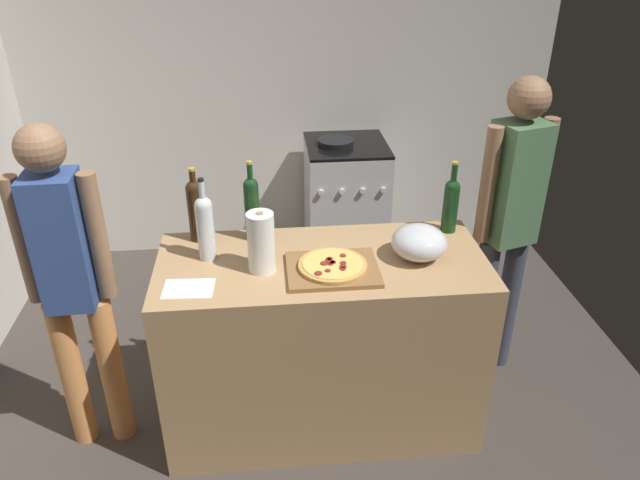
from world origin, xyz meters
name	(u,v)px	position (x,y,z in m)	size (l,w,h in m)	color
ground_plane	(283,344)	(0.00, 1.27, -0.01)	(4.03, 3.14, 0.02)	#3F3833
kitchen_wall_rear	(269,78)	(0.00, 2.59, 1.30)	(4.03, 0.10, 2.60)	beige
counter	(322,343)	(0.18, 0.65, 0.47)	(1.50, 0.67, 0.94)	tan
cutting_board	(333,269)	(0.21, 0.55, 0.95)	(0.40, 0.32, 0.02)	olive
pizza	(333,265)	(0.21, 0.55, 0.97)	(0.30, 0.30, 0.03)	tan
mixing_bowl	(419,242)	(0.61, 0.63, 1.02)	(0.25, 0.25, 0.15)	#B2B2B7
paper_towel_roll	(261,242)	(-0.09, 0.59, 1.07)	(0.12, 0.12, 0.28)	white
wine_bottle_clear	(205,225)	(-0.34, 0.72, 1.10)	(0.08, 0.08, 0.39)	silver
wine_bottle_green	(196,208)	(-0.39, 0.91, 1.10)	(0.08, 0.08, 0.37)	#331E0F
wine_bottle_dark	(451,203)	(0.82, 0.88, 1.09)	(0.07, 0.07, 0.36)	#143819
wine_bottle_amber	(252,206)	(-0.13, 0.89, 1.11)	(0.07, 0.07, 0.39)	#143819
recipe_sheet	(189,289)	(-0.40, 0.47, 0.94)	(0.21, 0.15, 0.00)	white
stove	(345,206)	(0.50, 2.19, 0.47)	(0.55, 0.59, 0.98)	#B7B7BC
person_in_stripes	(70,279)	(-0.92, 0.62, 0.93)	(0.37, 0.21, 1.62)	#D88C4C
person_in_red	(510,214)	(1.16, 0.95, 0.97)	(0.39, 0.26, 1.67)	#383D4C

